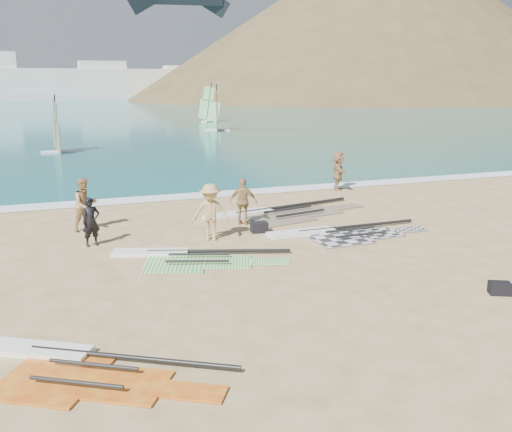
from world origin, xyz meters
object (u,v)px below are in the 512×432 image
object	(u,v)px
beachgoer_mid	(210,212)
gear_bag_far	(500,288)
rig_green	(184,257)
beachgoer_back	(243,201)
person_wetsuit	(91,222)
gear_bag_near	(259,227)
rig_orange	(276,213)
rig_grey	(337,233)
rig_red	(73,367)
beachgoer_right	(338,171)
beachgoer_left	(85,204)

from	to	relation	value
beachgoer_mid	gear_bag_far	bearing A→B (deg)	-36.01
rig_green	beachgoer_back	distance (m)	4.36
rig_green	beachgoer_back	world-z (taller)	beachgoer_back
person_wetsuit	gear_bag_near	bearing A→B (deg)	-17.24
rig_orange	beachgoer_back	distance (m)	2.07
rig_grey	beachgoer_mid	size ratio (longest dim) A/B	3.00
gear_bag_far	beachgoer_mid	bearing A→B (deg)	126.34
rig_grey	rig_red	bearing A→B (deg)	-144.66
rig_red	gear_bag_far	distance (m)	9.59
gear_bag_near	beachgoer_right	distance (m)	8.40
gear_bag_far	beachgoer_right	bearing A→B (deg)	77.93
rig_green	beachgoer_right	distance (m)	11.97
beachgoer_mid	beachgoer_back	size ratio (longest dim) A/B	1.10
beachgoer_mid	beachgoer_right	distance (m)	9.95
beachgoer_left	beachgoer_mid	size ratio (longest dim) A/B	0.99
gear_bag_near	beachgoer_back	xyz separation A→B (m)	(-0.13, 1.20, 0.64)
person_wetsuit	beachgoer_right	size ratio (longest dim) A/B	0.85
rig_orange	beachgoer_right	xyz separation A→B (m)	(4.56, 3.56, 0.82)
rig_red	beachgoer_right	size ratio (longest dim) A/B	2.46
person_wetsuit	beachgoer_right	distance (m)	12.62
rig_grey	gear_bag_near	bearing A→B (deg)	150.90
rig_green	gear_bag_near	world-z (taller)	gear_bag_near
rig_orange	gear_bag_far	world-z (taller)	gear_bag_far
rig_grey	rig_red	size ratio (longest dim) A/B	1.25
rig_grey	beachgoer_right	xyz separation A→B (m)	(3.81, 6.98, 0.83)
beachgoer_back	beachgoer_right	xyz separation A→B (m)	(6.20, 4.57, 0.06)
beachgoer_right	rig_grey	bearing A→B (deg)	175.36
rig_red	person_wetsuit	size ratio (longest dim) A/B	2.89
beachgoer_right	beachgoer_left	bearing A→B (deg)	131.10
rig_grey	beachgoer_right	distance (m)	8.00
person_wetsuit	beachgoer_back	distance (m)	5.25
rig_green	beachgoer_mid	distance (m)	2.22
rig_grey	rig_orange	size ratio (longest dim) A/B	0.83
rig_green	rig_red	size ratio (longest dim) A/B	1.15
person_wetsuit	beachgoer_mid	xyz separation A→B (m)	(3.54, -0.67, 0.15)
gear_bag_far	rig_orange	bearing A→B (deg)	100.66
rig_green	rig_orange	size ratio (longest dim) A/B	0.76
beachgoer_back	beachgoer_right	bearing A→B (deg)	-112.02
gear_bag_near	gear_bag_far	distance (m)	7.94
gear_bag_near	beachgoer_left	bearing A→B (deg)	156.94
beachgoer_left	beachgoer_right	xyz separation A→B (m)	(11.39, 3.51, -0.01)
rig_green	gear_bag_far	world-z (taller)	gear_bag_far
gear_bag_far	beachgoer_mid	distance (m)	8.55
beachgoer_back	beachgoer_mid	bearing A→B (deg)	75.32
rig_orange	rig_grey	bearing A→B (deg)	-89.38
rig_grey	person_wetsuit	size ratio (longest dim) A/B	3.61
beachgoer_right	rig_green	bearing A→B (deg)	154.49
rig_grey	gear_bag_far	distance (m)	6.11
beachgoer_right	gear_bag_far	bearing A→B (deg)	-168.09
rig_grey	beachgoer_mid	world-z (taller)	beachgoer_mid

